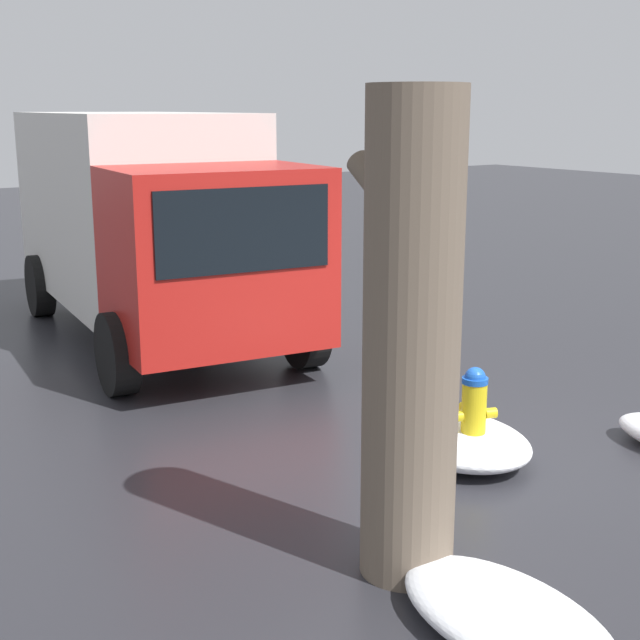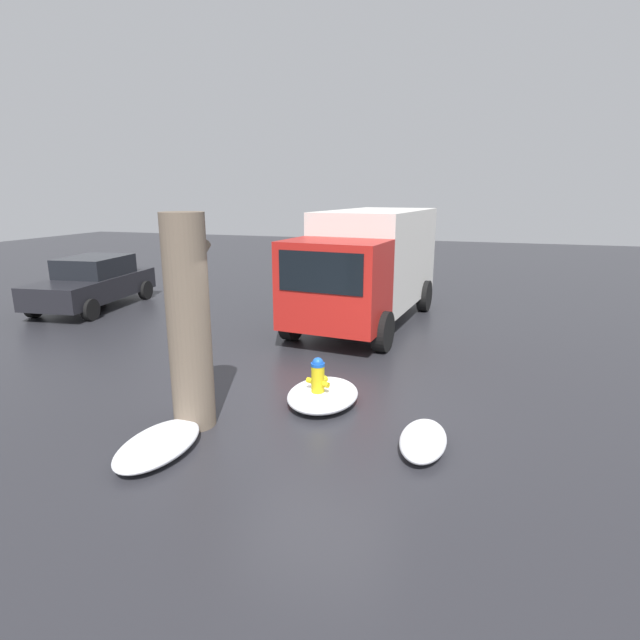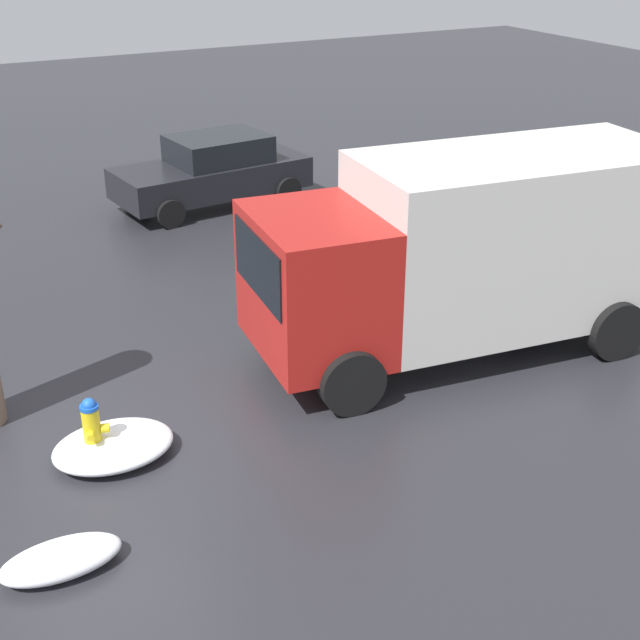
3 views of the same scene
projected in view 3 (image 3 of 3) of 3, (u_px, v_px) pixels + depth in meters
ground_plane at (96, 461)px, 10.81m from camera, size 60.00×60.00×0.00m
fire_hydrant at (92, 430)px, 10.62m from camera, size 0.32×0.42×0.88m
delivery_truck at (473, 248)px, 12.90m from camera, size 6.48×3.04×2.93m
parked_car at (213, 170)px, 19.53m from camera, size 4.38×2.34×1.52m
snow_pile_curbside at (61, 559)px, 9.01m from camera, size 1.24×0.62×0.27m
snow_pile_by_tree at (113, 446)px, 10.83m from camera, size 1.48×1.13×0.32m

